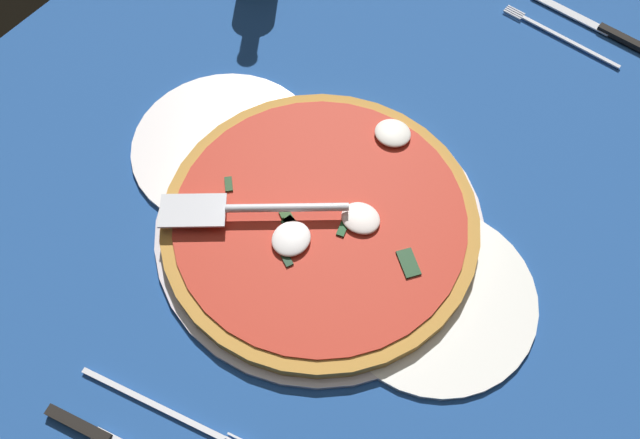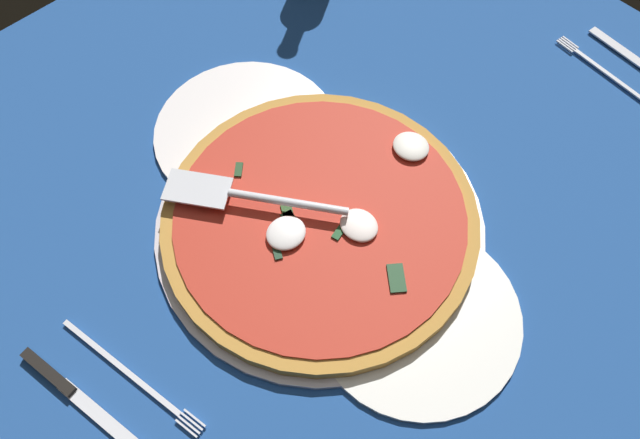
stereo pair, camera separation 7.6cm
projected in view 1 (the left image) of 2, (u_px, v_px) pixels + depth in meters
ground_plane at (335, 193)px, 81.26cm from camera, size 112.43×112.43×0.80cm
checker_pattern at (335, 191)px, 80.87cm from camera, size 112.43×112.43×0.10cm
pizza_pan at (320, 225)px, 77.74cm from camera, size 40.56×40.56×0.97cm
dinner_plate_left at (434, 296)px, 73.02cm from camera, size 23.90×23.90×1.00cm
dinner_plate_right at (225, 146)px, 83.77cm from camera, size 24.76×24.76×1.00cm
pizza at (320, 219)px, 76.45cm from camera, size 38.62×38.62×3.27cm
pizza_server at (247, 209)px, 74.15cm from camera, size 19.81×15.29×1.00cm
place_setting_near at (579, 33)px, 94.32cm from camera, size 21.13×13.35×1.40cm
place_setting_far at (138, 427)px, 65.83cm from camera, size 22.08×14.61×1.40cm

